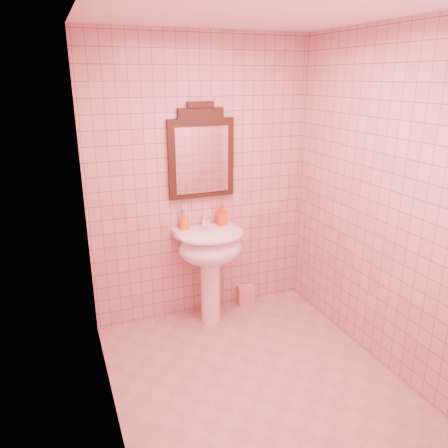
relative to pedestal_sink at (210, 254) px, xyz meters
name	(u,v)px	position (x,y,z in m)	size (l,w,h in m)	color
floor	(252,377)	(0.01, -0.87, -0.66)	(2.20, 2.20, 0.00)	tan
back_wall	(202,183)	(0.01, 0.23, 0.59)	(2.00, 0.02, 2.50)	#CF9990
pedestal_sink	(210,254)	(0.00, 0.00, 0.00)	(0.58, 0.58, 0.86)	white
faucet	(205,222)	(0.00, 0.14, 0.26)	(0.04, 0.16, 0.11)	white
mirror	(201,154)	(0.00, 0.20, 0.85)	(0.58, 0.06, 0.81)	black
toothbrush_cup	(184,223)	(-0.18, 0.17, 0.25)	(0.08, 0.08, 0.19)	#FF5915
soap_dispenser	(222,215)	(0.17, 0.15, 0.30)	(0.09, 0.09, 0.19)	red
towel	(246,295)	(0.43, 0.17, -0.57)	(0.16, 0.10, 0.19)	#F2B98E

